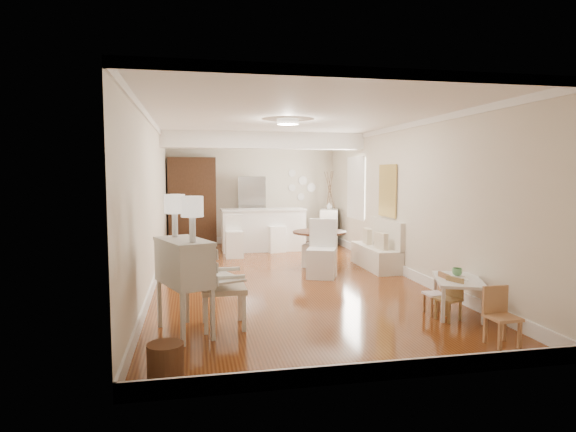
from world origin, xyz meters
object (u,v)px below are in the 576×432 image
object	(u,v)px
kids_table	(458,296)
kids_chair_b	(436,293)
secretary_bureau	(184,287)
bar_stool_right	(275,231)
gustavian_armchair	(223,287)
wicker_basket	(166,362)
dining_table	(319,249)
slip_chair_near	(322,249)
slip_chair_far	(316,244)
bar_stool_left	(234,237)
kids_chair_c	(503,317)
sideboard	(329,227)
breakfast_counter	(263,230)
pantry_cabinet	(192,202)
fridge	(265,211)
kids_chair_a	(448,299)

from	to	relation	value
kids_table	kids_chair_b	size ratio (longest dim) A/B	1.72
secretary_bureau	bar_stool_right	bearing A→B (deg)	48.36
gustavian_armchair	wicker_basket	xyz separation A→B (m)	(-0.62, -1.43, -0.33)
dining_table	slip_chair_near	bearing A→B (deg)	-102.45
kids_chair_b	bar_stool_right	world-z (taller)	bar_stool_right
gustavian_armchair	dining_table	xyz separation A→B (m)	(2.14, 3.46, -0.14)
wicker_basket	slip_chair_far	xyz separation A→B (m)	(2.70, 4.97, 0.29)
wicker_basket	bar_stool_left	xyz separation A→B (m)	(1.17, 6.32, 0.31)
kids_chair_c	sideboard	size ratio (longest dim) A/B	0.65
kids_table	gustavian_armchair	bearing A→B (deg)	179.00
secretary_bureau	slip_chair_near	size ratio (longest dim) A/B	1.07
secretary_bureau	slip_chair_near	xyz separation A→B (m)	(2.39, 2.67, -0.04)
dining_table	breakfast_counter	xyz separation A→B (m)	(-0.81, 2.30, 0.15)
wicker_basket	dining_table	size ratio (longest dim) A/B	0.31
gustavian_armchair	slip_chair_far	xyz separation A→B (m)	(2.08, 3.54, -0.04)
kids_chair_c	dining_table	bearing A→B (deg)	97.16
secretary_bureau	slip_chair_far	size ratio (longest dim) A/B	1.23
bar_stool_right	pantry_cabinet	size ratio (longest dim) A/B	0.44
kids_table	bar_stool_right	size ratio (longest dim) A/B	0.96
bar_stool_left	pantry_cabinet	world-z (taller)	pantry_cabinet
gustavian_armchair	pantry_cabinet	bearing A→B (deg)	2.14
dining_table	bar_stool_left	size ratio (longest dim) A/B	1.12
breakfast_counter	fridge	size ratio (longest dim) A/B	1.14
bar_stool_right	sideboard	world-z (taller)	bar_stool_right
pantry_cabinet	slip_chair_near	bearing A→B (deg)	-62.00
wicker_basket	kids_table	world-z (taller)	kids_table
kids_chair_a	kids_chair_c	distance (m)	0.97
secretary_bureau	breakfast_counter	distance (m)	6.18
wicker_basket	sideboard	size ratio (longest dim) A/B	0.34
wicker_basket	breakfast_counter	size ratio (longest dim) A/B	0.16
secretary_bureau	gustavian_armchair	world-z (taller)	secretary_bureau
kids_chair_b	pantry_cabinet	distance (m)	7.59
secretary_bureau	kids_table	size ratio (longest dim) A/B	1.17
slip_chair_far	bar_stool_left	xyz separation A→B (m)	(-1.54, 1.35, 0.02)
sideboard	bar_stool_right	bearing A→B (deg)	-134.94
wicker_basket	kids_chair_c	size ratio (longest dim) A/B	0.52
kids_chair_c	kids_chair_b	bearing A→B (deg)	93.11
secretary_bureau	wicker_basket	distance (m)	1.34
pantry_cabinet	bar_stool_left	bearing A→B (deg)	-64.80
bar_stool_right	sideboard	distance (m)	1.77
kids_chair_a	dining_table	bearing A→B (deg)	170.66
wicker_basket	bar_stool_right	bearing A→B (deg)	72.39
wicker_basket	bar_stool_right	distance (m)	7.29
kids_chair_c	bar_stool_left	distance (m)	6.60
pantry_cabinet	bar_stool_right	bearing A→B (deg)	-33.97
gustavian_armchair	bar_stool_left	distance (m)	4.92
slip_chair_near	fridge	xyz separation A→B (m)	(-0.40, 4.29, 0.37)
kids_table	pantry_cabinet	size ratio (longest dim) A/B	0.42
slip_chair_near	slip_chair_far	xyz separation A→B (m)	(0.15, 1.03, -0.07)
secretary_bureau	fridge	world-z (taller)	fridge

